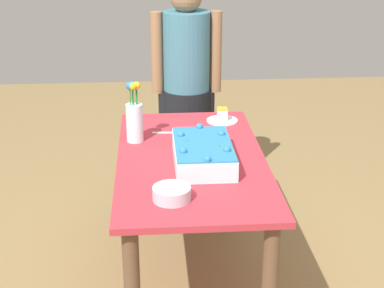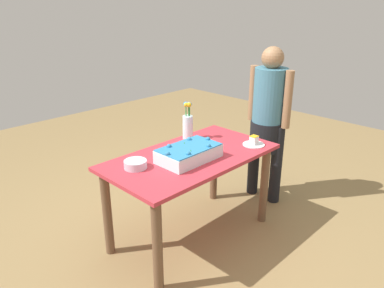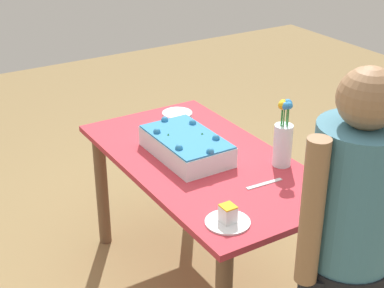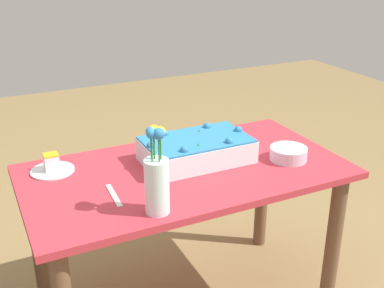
{
  "view_description": "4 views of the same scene",
  "coord_description": "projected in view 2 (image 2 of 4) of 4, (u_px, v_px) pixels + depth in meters",
  "views": [
    {
      "loc": [
        2.69,
        -0.19,
        1.9
      ],
      "look_at": [
        0.06,
        0.0,
        0.83
      ],
      "focal_mm": 55.0,
      "sensor_mm": 36.0,
      "label": 1
    },
    {
      "loc": [
        1.91,
        1.9,
        1.87
      ],
      "look_at": [
        0.02,
        0.03,
        0.84
      ],
      "focal_mm": 35.0,
      "sensor_mm": 36.0,
      "label": 2
    },
    {
      "loc": [
        -2.13,
        1.37,
        2.04
      ],
      "look_at": [
        0.08,
        0.02,
        0.79
      ],
      "focal_mm": 55.0,
      "sensor_mm": 36.0,
      "label": 3
    },
    {
      "loc": [
        -0.79,
        -1.69,
        1.63
      ],
      "look_at": [
        0.07,
        0.07,
        0.81
      ],
      "focal_mm": 45.0,
      "sensor_mm": 36.0,
      "label": 4
    }
  ],
  "objects": [
    {
      "name": "cake_knife",
      "position": [
        212.0,
        140.0,
        3.21
      ],
      "size": [
        0.03,
        0.19,
        0.0
      ],
      "primitive_type": "cube",
      "rotation": [
        0.0,
        0.0,
        1.52
      ],
      "color": "silver",
      "rests_on": "dining_table"
    },
    {
      "name": "sheet_cake",
      "position": [
        189.0,
        153.0,
        2.81
      ],
      "size": [
        0.47,
        0.28,
        0.13
      ],
      "color": "white",
      "rests_on": "dining_table"
    },
    {
      "name": "ground_plane",
      "position": [
        191.0,
        235.0,
        3.19
      ],
      "size": [
        8.0,
        8.0,
        0.0
      ],
      "primitive_type": "plane",
      "color": "olive"
    },
    {
      "name": "dining_table",
      "position": [
        191.0,
        170.0,
        2.97
      ],
      "size": [
        1.37,
        0.74,
        0.74
      ],
      "color": "#BE323E",
      "rests_on": "ground_plane"
    },
    {
      "name": "serving_plate_with_slice",
      "position": [
        254.0,
        142.0,
        3.11
      ],
      "size": [
        0.18,
        0.18,
        0.08
      ],
      "color": "white",
      "rests_on": "dining_table"
    },
    {
      "name": "fruit_bowl",
      "position": [
        135.0,
        164.0,
        2.68
      ],
      "size": [
        0.17,
        0.17,
        0.06
      ],
      "primitive_type": "cylinder",
      "color": "silver",
      "rests_on": "dining_table"
    },
    {
      "name": "flower_vase",
      "position": [
        188.0,
        124.0,
        3.22
      ],
      "size": [
        0.09,
        0.09,
        0.33
      ],
      "color": "white",
      "rests_on": "dining_table"
    },
    {
      "name": "person_standing",
      "position": [
        268.0,
        116.0,
        3.5
      ],
      "size": [
        0.31,
        0.45,
        1.49
      ],
      "color": "black",
      "rests_on": "ground_plane"
    }
  ]
}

